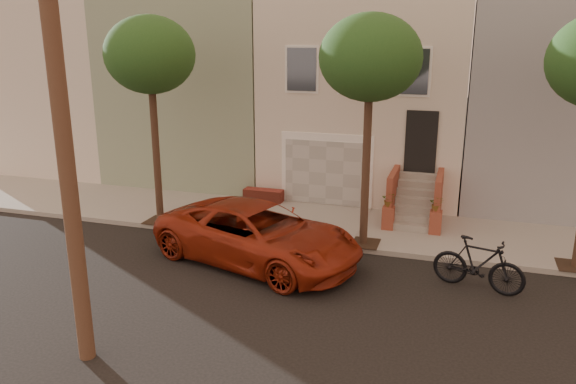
% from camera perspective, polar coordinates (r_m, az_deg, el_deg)
% --- Properties ---
extents(ground, '(90.00, 90.00, 0.00)m').
position_cam_1_polar(ground, '(12.95, 0.07, -11.30)').
color(ground, black).
rests_on(ground, ground).
extents(sidewalk, '(40.00, 3.70, 0.15)m').
position_cam_1_polar(sidewalk, '(17.69, 5.27, -3.45)').
color(sidewalk, '#99978B').
rests_on(sidewalk, ground).
extents(house_row, '(33.10, 11.70, 7.00)m').
position_cam_1_polar(house_row, '(22.56, 8.74, 9.94)').
color(house_row, beige).
rests_on(house_row, sidewalk).
extents(tree_left, '(2.70, 2.57, 6.30)m').
position_cam_1_polar(tree_left, '(17.38, -13.89, 13.28)').
color(tree_left, '#2D2116').
rests_on(tree_left, sidewalk).
extents(tree_mid, '(2.70, 2.57, 6.30)m').
position_cam_1_polar(tree_mid, '(15.10, 8.37, 13.23)').
color(tree_mid, '#2D2116').
rests_on(tree_mid, sidewalk).
extents(pickup_truck, '(6.21, 4.19, 1.58)m').
position_cam_1_polar(pickup_truck, '(14.85, -3.10, -4.31)').
color(pickup_truck, maroon).
rests_on(pickup_truck, ground).
extents(motorcycle, '(2.24, 1.13, 1.30)m').
position_cam_1_polar(motorcycle, '(14.09, 18.83, -6.96)').
color(motorcycle, black).
rests_on(motorcycle, ground).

